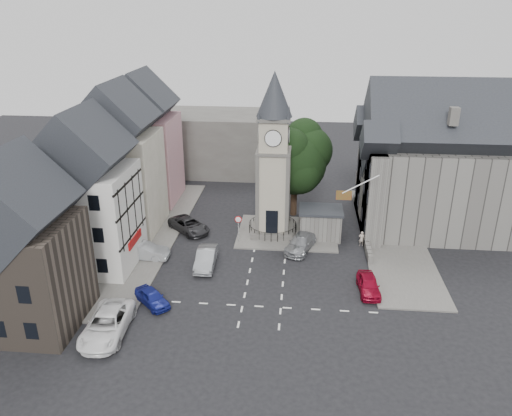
# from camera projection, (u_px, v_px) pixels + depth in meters

# --- Properties ---
(ground) EXTENTS (120.00, 120.00, 0.00)m
(ground) POSITION_uv_depth(u_px,v_px,m) (267.00, 271.00, 43.93)
(ground) COLOR black
(ground) RESTS_ON ground
(pavement_west) EXTENTS (6.00, 30.00, 0.14)m
(pavement_west) POSITION_uv_depth(u_px,v_px,m) (148.00, 236.00, 50.51)
(pavement_west) COLOR #595651
(pavement_west) RESTS_ON ground
(pavement_east) EXTENTS (6.00, 26.00, 0.14)m
(pavement_east) POSITION_uv_depth(u_px,v_px,m) (391.00, 237.00, 50.21)
(pavement_east) COLOR #595651
(pavement_east) RESTS_ON ground
(central_island) EXTENTS (10.00, 8.00, 0.16)m
(central_island) POSITION_uv_depth(u_px,v_px,m) (287.00, 233.00, 51.12)
(central_island) COLOR #595651
(central_island) RESTS_ON ground
(road_markings) EXTENTS (20.00, 8.00, 0.01)m
(road_markings) POSITION_uv_depth(u_px,v_px,m) (262.00, 307.00, 38.87)
(road_markings) COLOR silver
(road_markings) RESTS_ON ground
(clock_tower) EXTENTS (4.86, 4.86, 16.25)m
(clock_tower) POSITION_uv_depth(u_px,v_px,m) (274.00, 157.00, 48.17)
(clock_tower) COLOR #4C4944
(clock_tower) RESTS_ON ground
(stone_shelter) EXTENTS (4.30, 3.30, 3.08)m
(stone_shelter) POSITION_uv_depth(u_px,v_px,m) (320.00, 223.00, 49.81)
(stone_shelter) COLOR #5A5753
(stone_shelter) RESTS_ON ground
(town_tree) EXTENTS (7.20, 7.20, 10.80)m
(town_tree) POSITION_uv_depth(u_px,v_px,m) (295.00, 154.00, 53.04)
(town_tree) COLOR black
(town_tree) RESTS_ON ground
(warning_sign_post) EXTENTS (0.70, 0.19, 2.85)m
(warning_sign_post) POSITION_uv_depth(u_px,v_px,m) (238.00, 224.00, 48.43)
(warning_sign_post) COLOR black
(warning_sign_post) RESTS_ON ground
(terrace_pink) EXTENTS (8.10, 7.60, 12.80)m
(terrace_pink) POSITION_uv_depth(u_px,v_px,m) (144.00, 146.00, 57.47)
(terrace_pink) COLOR #D3919A
(terrace_pink) RESTS_ON ground
(terrace_cream) EXTENTS (8.10, 7.60, 12.80)m
(terrace_cream) POSITION_uv_depth(u_px,v_px,m) (120.00, 167.00, 50.12)
(terrace_cream) COLOR beige
(terrace_cream) RESTS_ON ground
(terrace_tudor) EXTENTS (8.10, 7.60, 12.00)m
(terrace_tudor) POSITION_uv_depth(u_px,v_px,m) (88.00, 200.00, 42.91)
(terrace_tudor) COLOR silver
(terrace_tudor) RESTS_ON ground
(building_sw_stone) EXTENTS (8.60, 7.60, 10.40)m
(building_sw_stone) POSITION_uv_depth(u_px,v_px,m) (17.00, 257.00, 35.09)
(building_sw_stone) COLOR #4A4038
(building_sw_stone) RESTS_ON ground
(backdrop_west) EXTENTS (20.00, 10.00, 8.00)m
(backdrop_west) POSITION_uv_depth(u_px,v_px,m) (196.00, 142.00, 69.19)
(backdrop_west) COLOR #4C4944
(backdrop_west) RESTS_ON ground
(east_building) EXTENTS (14.40, 11.40, 12.60)m
(east_building) POSITION_uv_depth(u_px,v_px,m) (429.00, 170.00, 50.28)
(east_building) COLOR #5A5753
(east_building) RESTS_ON ground
(east_boundary_wall) EXTENTS (0.40, 16.00, 0.90)m
(east_boundary_wall) POSITION_uv_depth(u_px,v_px,m) (362.00, 224.00, 52.15)
(east_boundary_wall) COLOR #5A5753
(east_boundary_wall) RESTS_ON ground
(flagpole) EXTENTS (3.68, 0.10, 2.74)m
(flagpole) POSITION_uv_depth(u_px,v_px,m) (361.00, 184.00, 44.23)
(flagpole) COLOR white
(flagpole) RESTS_ON ground
(car_west_blue) EXTENTS (3.66, 3.62, 1.25)m
(car_west_blue) POSITION_uv_depth(u_px,v_px,m) (152.00, 298.00, 38.92)
(car_west_blue) COLOR navy
(car_west_blue) RESTS_ON ground
(car_west_silver) EXTENTS (4.73, 1.74, 1.55)m
(car_west_silver) POSITION_uv_depth(u_px,v_px,m) (143.00, 251.00, 45.87)
(car_west_silver) COLOR #A4A8AC
(car_west_silver) RESTS_ON ground
(car_west_grey) EXTENTS (5.30, 5.18, 1.41)m
(car_west_grey) POSITION_uv_depth(u_px,v_px,m) (189.00, 225.00, 51.31)
(car_west_grey) COLOR #29292B
(car_west_grey) RESTS_ON ground
(car_island_silver) EXTENTS (1.80, 4.73, 1.54)m
(car_island_silver) POSITION_uv_depth(u_px,v_px,m) (206.00, 258.00, 44.57)
(car_island_silver) COLOR #9CA0A4
(car_island_silver) RESTS_ON ground
(car_island_east) EXTENTS (3.52, 5.38, 1.45)m
(car_island_east) POSITION_uv_depth(u_px,v_px,m) (301.00, 243.00, 47.54)
(car_island_east) COLOR gray
(car_island_east) RESTS_ON ground
(car_east_red) EXTENTS (1.83, 4.11, 1.37)m
(car_east_red) POSITION_uv_depth(u_px,v_px,m) (369.00, 285.00, 40.57)
(car_east_red) COLOR maroon
(car_east_red) RESTS_ON ground
(van_sw_white) EXTENTS (3.05, 6.14, 1.67)m
(van_sw_white) POSITION_uv_depth(u_px,v_px,m) (107.00, 324.00, 35.34)
(van_sw_white) COLOR white
(van_sw_white) RESTS_ON ground
(pedestrian) EXTENTS (0.57, 0.38, 1.53)m
(pedestrian) POSITION_uv_depth(u_px,v_px,m) (362.00, 239.00, 48.26)
(pedestrian) COLOR beige
(pedestrian) RESTS_ON ground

